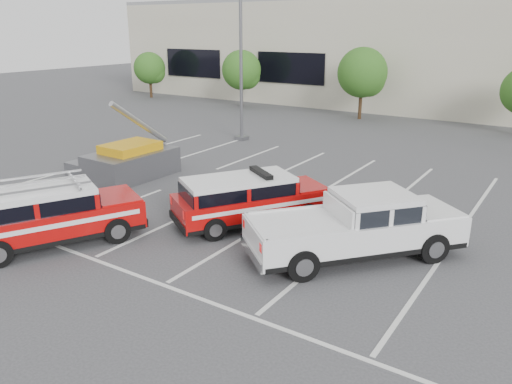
{
  "coord_description": "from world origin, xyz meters",
  "views": [
    {
      "loc": [
        8.03,
        -10.8,
        6.14
      ],
      "look_at": [
        -0.39,
        1.94,
        1.05
      ],
      "focal_mm": 35.0,
      "sensor_mm": 36.0,
      "label": 1
    }
  ],
  "objects_px": {
    "tree_left": "(243,71)",
    "utility_rig": "(128,162)",
    "fire_chief_suv": "(249,203)",
    "white_pickup": "(357,232)",
    "light_pole_left": "(241,45)",
    "tree_far_left": "(151,69)",
    "ladder_suv": "(50,219)",
    "convention_building": "(476,46)",
    "tree_mid_left": "(364,74)"
  },
  "relations": [
    {
      "from": "tree_left",
      "to": "utility_rig",
      "type": "height_order",
      "value": "tree_left"
    },
    {
      "from": "tree_left",
      "to": "fire_chief_suv",
      "type": "xyz_separation_m",
      "value": [
        14.38,
        -20.29,
        -2.06
      ]
    },
    {
      "from": "tree_left",
      "to": "white_pickup",
      "type": "bearing_deg",
      "value": -48.57
    },
    {
      "from": "light_pole_left",
      "to": "tree_far_left",
      "type": "bearing_deg",
      "value": 149.29
    },
    {
      "from": "ladder_suv",
      "to": "utility_rig",
      "type": "relative_size",
      "value": 1.35
    },
    {
      "from": "convention_building",
      "to": "tree_mid_left",
      "type": "xyz_separation_m",
      "value": [
        -5.09,
        -9.82,
        -1.68
      ]
    },
    {
      "from": "convention_building",
      "to": "light_pole_left",
      "type": "relative_size",
      "value": 5.86
    },
    {
      "from": "tree_far_left",
      "to": "tree_left",
      "type": "distance_m",
      "value": 10.0
    },
    {
      "from": "tree_far_left",
      "to": "ladder_suv",
      "type": "relative_size",
      "value": 0.75
    },
    {
      "from": "ladder_suv",
      "to": "utility_rig",
      "type": "distance_m",
      "value": 6.94
    },
    {
      "from": "convention_building",
      "to": "light_pole_left",
      "type": "xyz_separation_m",
      "value": [
        -8.18,
        -19.86,
        0.47
      ]
    },
    {
      "from": "white_pickup",
      "to": "tree_mid_left",
      "type": "bearing_deg",
      "value": 152.42
    },
    {
      "from": "tree_far_left",
      "to": "fire_chief_suv",
      "type": "height_order",
      "value": "tree_far_left"
    },
    {
      "from": "convention_building",
      "to": "tree_mid_left",
      "type": "height_order",
      "value": "convention_building"
    },
    {
      "from": "convention_building",
      "to": "utility_rig",
      "type": "bearing_deg",
      "value": -105.63
    },
    {
      "from": "convention_building",
      "to": "fire_chief_suv",
      "type": "height_order",
      "value": "convention_building"
    },
    {
      "from": "tree_mid_left",
      "to": "light_pole_left",
      "type": "relative_size",
      "value": 0.47
    },
    {
      "from": "tree_mid_left",
      "to": "tree_left",
      "type": "bearing_deg",
      "value": -180.0
    },
    {
      "from": "tree_left",
      "to": "ladder_suv",
      "type": "height_order",
      "value": "tree_left"
    },
    {
      "from": "light_pole_left",
      "to": "fire_chief_suv",
      "type": "relative_size",
      "value": 1.99
    },
    {
      "from": "tree_far_left",
      "to": "light_pole_left",
      "type": "bearing_deg",
      "value": -30.71
    },
    {
      "from": "convention_building",
      "to": "white_pickup",
      "type": "xyz_separation_m",
      "value": [
        3.15,
        -30.49,
        -4.0
      ]
    },
    {
      "from": "tree_far_left",
      "to": "tree_left",
      "type": "xyz_separation_m",
      "value": [
        10.0,
        0.0,
        0.27
      ]
    },
    {
      "from": "convention_building",
      "to": "fire_chief_suv",
      "type": "bearing_deg",
      "value": -91.34
    },
    {
      "from": "convention_building",
      "to": "light_pole_left",
      "type": "bearing_deg",
      "value": -112.39
    },
    {
      "from": "tree_left",
      "to": "ladder_suv",
      "type": "bearing_deg",
      "value": -67.28
    },
    {
      "from": "tree_left",
      "to": "light_pole_left",
      "type": "xyz_separation_m",
      "value": [
        6.91,
        -10.05,
        2.41
      ]
    },
    {
      "from": "tree_far_left",
      "to": "light_pole_left",
      "type": "xyz_separation_m",
      "value": [
        16.91,
        -10.05,
        2.68
      ]
    },
    {
      "from": "fire_chief_suv",
      "to": "ladder_suv",
      "type": "distance_m",
      "value": 6.05
    },
    {
      "from": "white_pickup",
      "to": "utility_rig",
      "type": "bearing_deg",
      "value": -149.14
    },
    {
      "from": "fire_chief_suv",
      "to": "white_pickup",
      "type": "distance_m",
      "value": 3.87
    },
    {
      "from": "ladder_suv",
      "to": "tree_far_left",
      "type": "bearing_deg",
      "value": 156.02
    },
    {
      "from": "white_pickup",
      "to": "tree_left",
      "type": "bearing_deg",
      "value": 172.12
    },
    {
      "from": "tree_left",
      "to": "tree_mid_left",
      "type": "relative_size",
      "value": 0.91
    },
    {
      "from": "convention_building",
      "to": "ladder_suv",
      "type": "relative_size",
      "value": 11.26
    },
    {
      "from": "fire_chief_suv",
      "to": "ladder_suv",
      "type": "height_order",
      "value": "ladder_suv"
    },
    {
      "from": "utility_rig",
      "to": "light_pole_left",
      "type": "bearing_deg",
      "value": 92.9
    },
    {
      "from": "light_pole_left",
      "to": "fire_chief_suv",
      "type": "xyz_separation_m",
      "value": [
        7.48,
        -10.25,
        -4.47
      ]
    },
    {
      "from": "tree_left",
      "to": "fire_chief_suv",
      "type": "height_order",
      "value": "tree_left"
    },
    {
      "from": "fire_chief_suv",
      "to": "white_pickup",
      "type": "xyz_separation_m",
      "value": [
        3.86,
        -0.38,
        0.01
      ]
    },
    {
      "from": "white_pickup",
      "to": "ladder_suv",
      "type": "distance_m",
      "value": 8.88
    },
    {
      "from": "white_pickup",
      "to": "utility_rig",
      "type": "relative_size",
      "value": 1.47
    },
    {
      "from": "tree_far_left",
      "to": "tree_mid_left",
      "type": "distance_m",
      "value": 20.01
    },
    {
      "from": "tree_far_left",
      "to": "fire_chief_suv",
      "type": "relative_size",
      "value": 0.78
    },
    {
      "from": "tree_left",
      "to": "white_pickup",
      "type": "distance_m",
      "value": 27.64
    },
    {
      "from": "tree_far_left",
      "to": "tree_left",
      "type": "bearing_deg",
      "value": 0.0
    },
    {
      "from": "tree_mid_left",
      "to": "tree_far_left",
      "type": "bearing_deg",
      "value": -180.0
    },
    {
      "from": "utility_rig",
      "to": "tree_left",
      "type": "bearing_deg",
      "value": 112.38
    },
    {
      "from": "light_pole_left",
      "to": "ladder_suv",
      "type": "bearing_deg",
      "value": -76.72
    },
    {
      "from": "light_pole_left",
      "to": "ladder_suv",
      "type": "distance_m",
      "value": 15.83
    }
  ]
}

